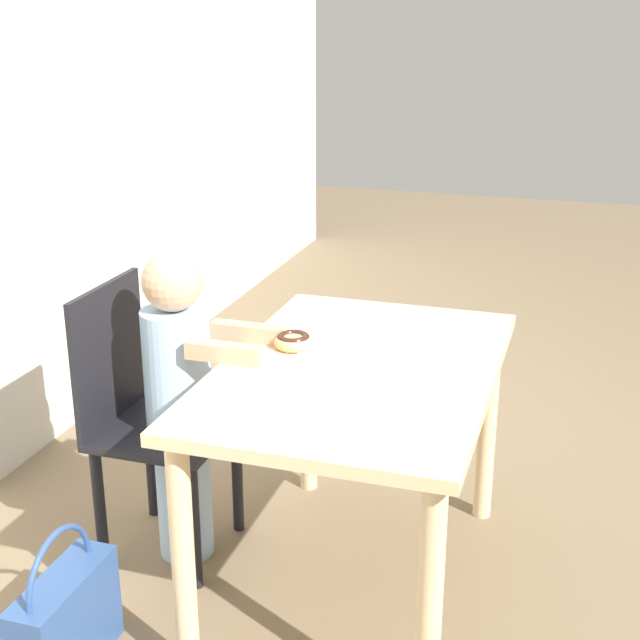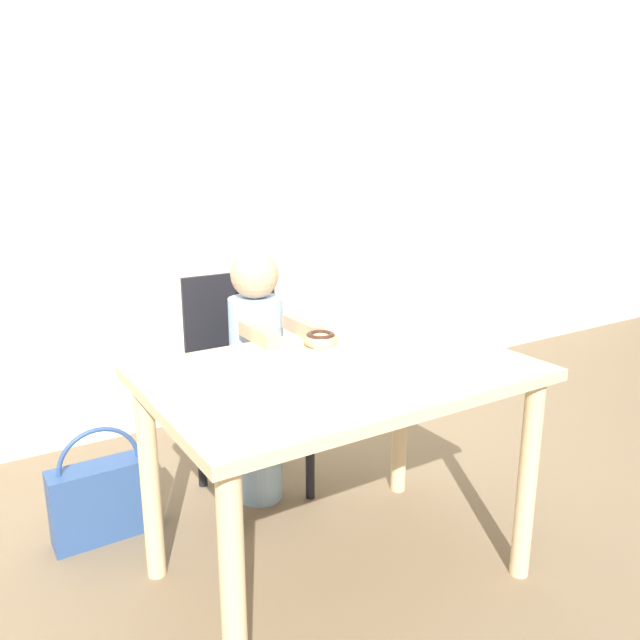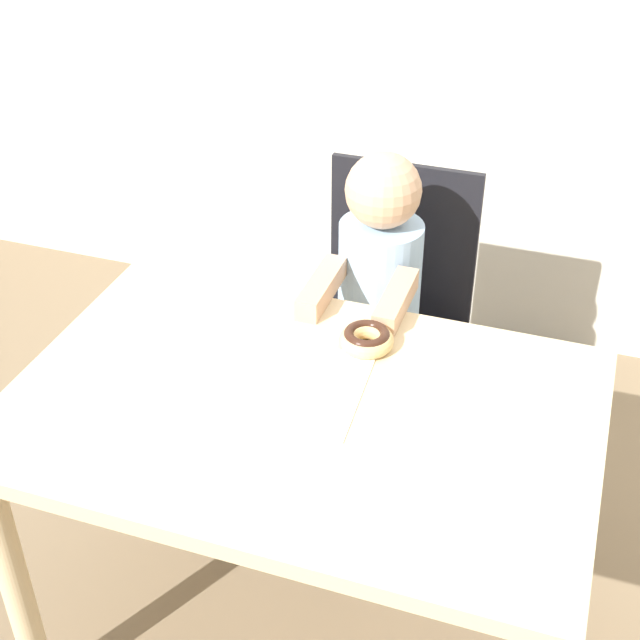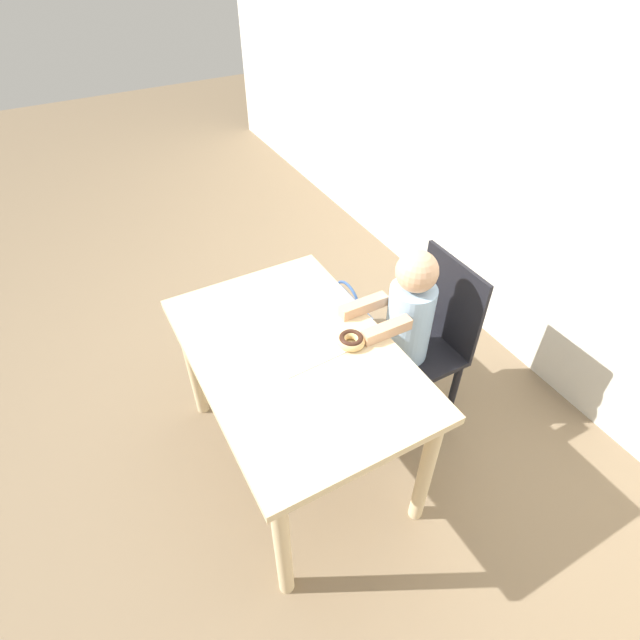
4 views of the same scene
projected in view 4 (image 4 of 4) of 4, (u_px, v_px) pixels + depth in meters
ground_plane at (300, 456)px, 2.41m from camera, size 12.00×12.00×0.00m
wall_back at (596, 145)px, 2.10m from camera, size 8.00×0.05×2.50m
dining_table at (296, 371)px, 2.00m from camera, size 1.12×0.74×0.71m
chair at (424, 343)px, 2.35m from camera, size 0.39×0.38×0.87m
child_figure at (405, 340)px, 2.26m from camera, size 0.22×0.40×0.99m
donut at (351, 340)px, 1.95m from camera, size 0.11×0.11×0.04m
napkin at (301, 343)px, 1.97m from camera, size 0.29×0.29×0.00m
handbag at (347, 321)px, 2.91m from camera, size 0.35×0.12×0.42m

